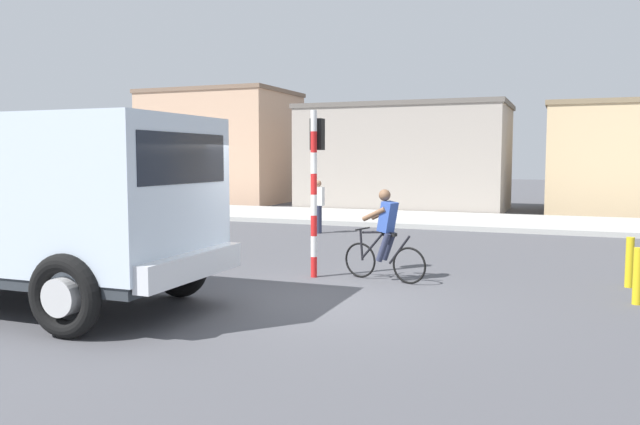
# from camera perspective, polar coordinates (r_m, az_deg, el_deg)

# --- Properties ---
(ground_plane) EXTENTS (120.00, 120.00, 0.00)m
(ground_plane) POSITION_cam_1_polar(r_m,az_deg,el_deg) (10.18, -0.28, -8.07)
(ground_plane) COLOR #4C4C51
(sidewalk_far) EXTENTS (80.00, 5.00, 0.16)m
(sidewalk_far) POSITION_cam_1_polar(r_m,az_deg,el_deg) (22.73, 12.12, -0.71)
(sidewalk_far) COLOR #ADADA8
(sidewalk_far) RESTS_ON ground
(truck_foreground) EXTENTS (5.45, 2.91, 2.90)m
(truck_foreground) POSITION_cam_1_polar(r_m,az_deg,el_deg) (10.52, -23.97, 1.11)
(truck_foreground) COLOR silver
(truck_foreground) RESTS_ON ground
(cyclist) EXTENTS (1.69, 0.59, 1.72)m
(cyclist) POSITION_cam_1_polar(r_m,az_deg,el_deg) (11.76, 5.92, -2.05)
(cyclist) COLOR black
(cyclist) RESTS_ON ground
(traffic_light_pole) EXTENTS (0.24, 0.43, 3.20)m
(traffic_light_pole) POSITION_cam_1_polar(r_m,az_deg,el_deg) (12.03, -0.43, 3.89)
(traffic_light_pole) COLOR red
(traffic_light_pole) RESTS_ON ground
(pedestrian_near_kerb) EXTENTS (0.34, 0.22, 1.62)m
(pedestrian_near_kerb) POSITION_cam_1_polar(r_m,az_deg,el_deg) (19.06, -0.17, 0.63)
(pedestrian_near_kerb) COLOR #2D334C
(pedestrian_near_kerb) RESTS_ON ground
(bollard_near) EXTENTS (0.14, 0.14, 0.90)m
(bollard_near) POSITION_cam_1_polar(r_m,az_deg,el_deg) (11.06, 26.91, -5.19)
(bollard_near) COLOR gold
(bollard_near) RESTS_ON ground
(bollard_far) EXTENTS (0.14, 0.14, 0.90)m
(bollard_far) POSITION_cam_1_polar(r_m,az_deg,el_deg) (12.44, 26.32, -4.08)
(bollard_far) COLOR gold
(bollard_far) RESTS_ON ground
(building_corner_left) EXTENTS (7.22, 5.47, 5.71)m
(building_corner_left) POSITION_cam_1_polar(r_m,az_deg,el_deg) (33.30, -8.92, 5.92)
(building_corner_left) COLOR tan
(building_corner_left) RESTS_ON ground
(building_mid_block) EXTENTS (8.94, 5.17, 4.61)m
(building_mid_block) POSITION_cam_1_polar(r_m,az_deg,el_deg) (28.25, 7.74, 4.99)
(building_mid_block) COLOR #9E9389
(building_mid_block) RESTS_ON ground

